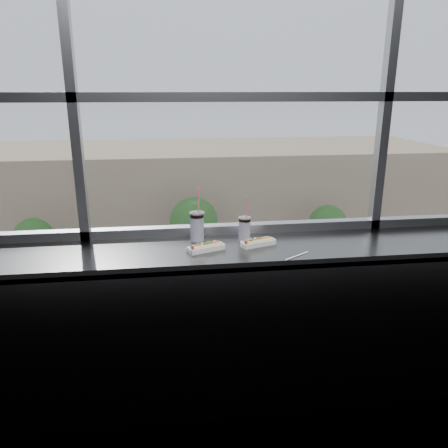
{
  "coord_description": "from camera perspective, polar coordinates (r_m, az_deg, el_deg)",
  "views": [
    {
      "loc": [
        -0.45,
        -1.33,
        2.04
      ],
      "look_at": [
        -0.12,
        1.23,
        1.25
      ],
      "focal_mm": 35.0,
      "sensor_mm": 36.0,
      "label": 1
    }
  ],
  "objects": [
    {
      "name": "far_building",
      "position": [
        41.82,
        -6.77,
        4.53
      ],
      "size": [
        50.0,
        14.0,
        8.0
      ],
      "primitive_type": "cube",
      "color": "gray",
      "rests_on": "plaza_ground"
    },
    {
      "name": "wrapper",
      "position": [
        2.67,
        -3.92,
        -3.26
      ],
      "size": [
        0.11,
        0.08,
        0.03
      ],
      "primitive_type": "ellipsoid",
      "color": "silver",
      "rests_on": "counter"
    },
    {
      "name": "car_near_c",
      "position": [
        22.31,
        -10.51,
        -15.36
      ],
      "size": [
        3.07,
        6.75,
        2.21
      ],
      "primitive_type": "imported",
      "rotation": [
        0.0,
        0.0,
        1.52
      ],
      "color": "maroon",
      "rests_on": "street_asphalt"
    },
    {
      "name": "hotdog_tray_right",
      "position": [
        2.76,
        4.48,
        -2.37
      ],
      "size": [
        0.24,
        0.14,
        0.06
      ],
      "rotation": [
        0.0,
        0.0,
        0.33
      ],
      "color": "white",
      "rests_on": "counter"
    },
    {
      "name": "pedestrian_d",
      "position": [
        34.02,
        7.09,
        -3.48
      ],
      "size": [
        0.73,
        0.97,
        2.19
      ],
      "primitive_type": "imported",
      "rotation": [
        0.0,
        0.0,
        4.71
      ],
      "color": "#66605B",
      "rests_on": "far_sidewalk"
    },
    {
      "name": "pedestrian_b",
      "position": [
        32.71,
        -7.22,
        -4.31
      ],
      "size": [
        0.99,
        0.74,
        2.23
      ],
      "primitive_type": "imported",
      "color": "#66605B",
      "rests_on": "far_sidewalk"
    },
    {
      "name": "tree_left",
      "position": [
        33.81,
        -23.62,
        -1.65
      ],
      "size": [
        2.82,
        2.82,
        4.4
      ],
      "color": "#47382B",
      "rests_on": "far_sidewalk"
    },
    {
      "name": "hotdog_tray_left",
      "position": [
        2.67,
        -2.36,
        -3.05
      ],
      "size": [
        0.24,
        0.15,
        0.06
      ],
      "rotation": [
        0.0,
        0.0,
        0.35
      ],
      "color": "white",
      "rests_on": "counter"
    },
    {
      "name": "window_mullions",
      "position": [
        2.87,
        1.7,
        22.26
      ],
      "size": [
        6.0,
        0.08,
        2.4
      ],
      "primitive_type": null,
      "color": "gray",
      "rests_on": "ground"
    },
    {
      "name": "car_far_b",
      "position": [
        29.48,
        -2.32,
        -6.87
      ],
      "size": [
        2.89,
        6.14,
        1.99
      ],
      "primitive_type": "imported",
      "rotation": [
        0.0,
        0.0,
        1.5
      ],
      "color": "#9F0115",
      "rests_on": "street_asphalt"
    },
    {
      "name": "pedestrian_c",
      "position": [
        34.04,
        3.44,
        -3.53
      ],
      "size": [
        0.67,
        0.9,
        2.02
      ],
      "primitive_type": "imported",
      "rotation": [
        0.0,
        0.0,
        1.57
      ],
      "color": "#66605B",
      "rests_on": "far_sidewalk"
    },
    {
      "name": "soda_cup_right",
      "position": [
        2.83,
        2.7,
        -0.48
      ],
      "size": [
        0.08,
        0.08,
        0.3
      ],
      "color": "white",
      "rests_on": "counter"
    },
    {
      "name": "far_sidewalk",
      "position": [
        33.47,
        -6.21,
        -5.87
      ],
      "size": [
        80.0,
        6.0,
        0.04
      ],
      "primitive_type": "cube",
      "color": "beige",
      "rests_on": "plaza_ground"
    },
    {
      "name": "tree_center",
      "position": [
        32.24,
        -3.95,
        0.37
      ],
      "size": [
        3.55,
        3.55,
        5.55
      ],
      "color": "#47382B",
      "rests_on": "far_sidewalk"
    },
    {
      "name": "wall_back_lower",
      "position": [
        3.23,
        1.43,
        -10.43
      ],
      "size": [
        6.0,
        0.0,
        6.0
      ],
      "primitive_type": "plane",
      "rotation": [
        1.57,
        0.0,
        0.0
      ],
      "color": "black",
      "rests_on": "ground"
    },
    {
      "name": "car_near_d",
      "position": [
        23.68,
        13.63,
        -13.72
      ],
      "size": [
        3.12,
        6.37,
        2.05
      ],
      "primitive_type": "imported",
      "rotation": [
        0.0,
        0.0,
        1.66
      ],
      "color": "silver",
      "rests_on": "street_asphalt"
    },
    {
      "name": "car_far_a",
      "position": [
        30.78,
        -24.67,
        -7.24
      ],
      "size": [
        2.98,
        6.68,
        2.2
      ],
      "primitive_type": "imported",
      "rotation": [
        0.0,
        0.0,
        1.61
      ],
      "color": "black",
      "rests_on": "street_asphalt"
    },
    {
      "name": "plaza_ground",
      "position": [
        48.13,
        -6.73,
        1.29
      ],
      "size": [
        120.0,
        120.0,
        0.0
      ],
      "primitive_type": "plane",
      "color": "beige",
      "rests_on": "ground"
    },
    {
      "name": "car_near_e",
      "position": [
        26.0,
        25.11,
        -11.95
      ],
      "size": [
        3.28,
        6.56,
        2.1
      ],
      "primitive_type": "imported",
      "rotation": [
        0.0,
        0.0,
        1.68
      ],
      "color": "navy",
      "rests_on": "street_asphalt"
    },
    {
      "name": "pedestrian_a",
      "position": [
        34.15,
        -14.22,
        -3.83
      ],
      "size": [
        0.97,
        0.73,
        2.18
      ],
      "primitive_type": "imported",
      "rotation": [
        0.0,
        0.0,
        3.14
      ],
      "color": "#66605B",
      "rests_on": "far_sidewalk"
    },
    {
      "name": "soda_cup_left",
      "position": [
        2.83,
        -3.55,
        -0.13
      ],
      "size": [
        0.1,
        0.1,
        0.36
      ],
      "color": "white",
      "rests_on": "counter"
    },
    {
      "name": "window_glass",
      "position": [
        2.89,
        1.64,
        22.22
      ],
      "size": [
        6.0,
        0.0,
        6.0
      ],
      "primitive_type": "plane",
      "rotation": [
        1.57,
        0.0,
        0.0
      ],
      "color": "silver",
      "rests_on": "ground"
    },
    {
      "name": "street_asphalt",
      "position": [
        26.28,
        -5.7,
        -12.64
      ],
      "size": [
        80.0,
        10.0,
        0.06
      ],
      "primitive_type": "cube",
      "color": "black",
      "rests_on": "plaza_ground"
    },
    {
      "name": "tree_right",
      "position": [
        34.59,
        13.39,
        -0.01
      ],
      "size": [
        2.94,
        2.94,
        4.6
      ],
      "color": "#47382B",
      "rests_on": "far_sidewalk"
    },
    {
      "name": "counter",
      "position": [
        2.77,
        2.39,
        -3.47
      ],
      "size": [
        6.0,
        0.55,
        0.06
      ],
      "primitive_type": "cube",
      "color": "#575757",
      "rests_on": "ground"
    },
    {
      "name": "loose_straw",
      "position": [
        2.62,
        9.51,
        -4.12
      ],
      "size": [
        0.17,
        0.12,
        0.01
      ],
      "primitive_type": "cylinder",
      "rotation": [
        0.0,
        1.57,
        0.58
      ],
      "color": "white",
      "rests_on": "counter"
    },
    {
      "name": "car_near_b",
      "position": [
        23.02,
        -21.49,
        -15.5
      ],
      "size": [
        3.12,
        6.34,
        2.04
      ],
      "primitive_type": "imported",
      "rotation": [
        0.0,
        0.0,
        1.67
      ],
      "color": "#393637",
      "rests_on": "street_asphalt"
    },
    {
      "name": "counter_fascia",
      "position": [
        2.78,
        3.19,
        -15.44
      ],
      "size": [
        6.0,
        0.04,
        1.04
      ],
      "primitive_type": "cube",
      "color": "#575757",
      "rests_on": "ground"
    }
  ]
}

